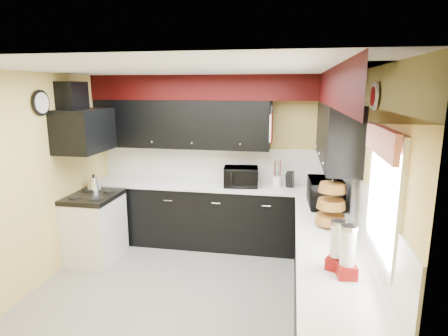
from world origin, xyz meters
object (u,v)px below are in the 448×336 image
Objects in this scene: toaster_oven at (241,177)px; knife_block at (290,180)px; utensil_crock at (277,181)px; microwave at (326,193)px; kettle at (94,183)px.

toaster_oven is 0.69m from knife_block.
toaster_oven is 3.26× the size of utensil_crock.
microwave is 3.15m from kettle.
knife_block is at bearing 25.24° from microwave.
toaster_oven reaches higher than kettle.
utensil_crock is 2.59m from kettle.
toaster_oven is 2.24× the size of knife_block.
microwave is at bearing -4.43° from kettle.
utensil_crock is 0.69× the size of knife_block.
knife_block reaches higher than utensil_crock.
toaster_oven is at bearing 13.17° from kettle.
kettle is at bearing 82.45° from microwave.
kettle is (-3.14, 0.24, -0.09)m from microwave.
microwave reaches higher than knife_block.
toaster_oven reaches higher than utensil_crock.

